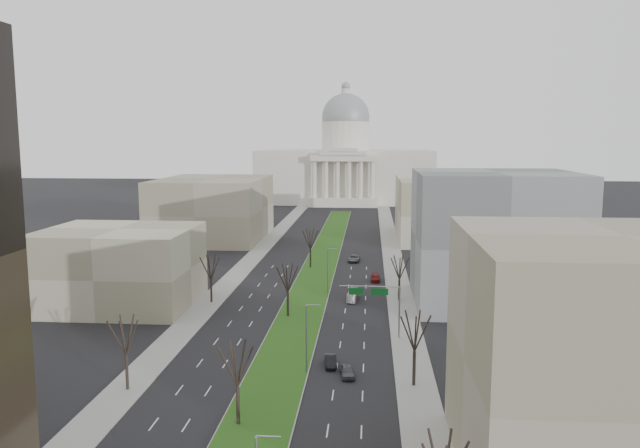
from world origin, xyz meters
The scene contains 25 objects.
ground centered at (0.00, 120.00, 0.00)m, with size 600.00×600.00×0.00m, color black.
median centered at (0.00, 118.99, 0.10)m, with size 8.00×222.03×0.20m.
sidewalk_left centered at (-17.50, 95.00, 0.07)m, with size 5.00×330.00×0.15m, color gray.
sidewalk_right centered at (17.50, 95.00, 0.07)m, with size 5.00×330.00×0.15m, color gray.
capitol centered at (0.00, 269.59, 16.31)m, with size 80.00×46.00×55.00m.
building_beige_left centered at (-33.00, 85.00, 7.00)m, with size 26.00×22.00×14.00m, color #9D9779.
building_tan_right centered at (33.00, 32.00, 11.00)m, with size 26.00×24.00×22.00m, color gray.
building_grey_right centered at (34.00, 92.00, 12.00)m, with size 28.00×26.00×24.00m, color slate.
building_far_left centered at (-35.00, 160.00, 9.00)m, with size 30.00×40.00×18.00m, color gray.
building_far_right centered at (35.00, 165.00, 9.00)m, with size 30.00×40.00×18.00m, color #9D9779.
tree_left_mid centered at (-17.20, 48.00, 7.00)m, with size 5.40×5.40×9.72m.
tree_left_far centered at (-17.20, 88.00, 6.84)m, with size 5.28×5.28×9.50m.
tree_right_mid centered at (17.20, 52.00, 7.16)m, with size 5.52×5.52×9.94m.
tree_right_far centered at (17.20, 92.00, 6.53)m, with size 5.04×5.04×9.07m.
tree_median_a centered at (-2.00, 40.00, 7.00)m, with size 5.40×5.40×9.72m.
tree_median_b centered at (-2.00, 80.00, 7.00)m, with size 5.40×5.40×9.72m.
tree_median_c centered at (-2.00, 120.00, 7.00)m, with size 5.40×5.40×9.72m.
streetlamp_median_b centered at (3.76, 55.00, 4.81)m, with size 1.90×0.20×9.16m.
streetlamp_median_c centered at (3.76, 95.00, 4.81)m, with size 1.90×0.20×9.16m.
mast_arm_signs centered at (13.49, 70.03, 6.11)m, with size 9.12×0.24×8.09m.
car_grey_near centered at (8.97, 54.43, 0.70)m, with size 1.66×4.13×1.41m, color #45474C.
car_black centered at (6.65, 57.87, 0.71)m, with size 1.51×4.32×1.42m, color black.
car_red centered at (12.94, 107.67, 0.69)m, with size 1.93×4.75×1.38m, color #610D0D.
car_grey_far centered at (7.86, 128.17, 0.78)m, with size 2.59×5.62×1.56m, color #575A5F.
box_van centered at (8.58, 92.01, 0.94)m, with size 1.57×6.72×1.87m, color silver.
Camera 1 is at (11.60, -21.32, 30.22)m, focal length 35.00 mm.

